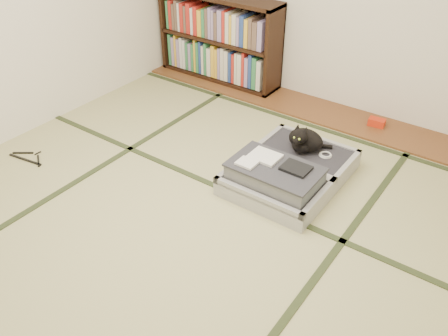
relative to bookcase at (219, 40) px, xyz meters
The scene contains 10 objects.
floor 2.46m from the bookcase, 58.89° to the right, with size 4.50×4.50×0.00m, color tan.
wood_strip 1.33m from the bookcase, ahead, with size 4.00×0.50×0.02m, color brown.
red_item 1.90m from the bookcase, ahead, with size 0.15×0.09×0.07m, color red.
room_shell 2.62m from the bookcase, 58.89° to the right, with size 4.50×4.50×4.50m.
tatami_borders 2.06m from the bookcase, 51.59° to the right, with size 4.00×4.50×0.01m.
bookcase is the anchor object (origin of this frame).
suitcase 2.10m from the bookcase, 39.06° to the right, with size 0.76×1.01×0.30m.
cat 1.90m from the bookcase, 32.55° to the right, with size 0.34×0.34×0.27m.
cable_coil 2.05m from the bookcase, 29.00° to the right, with size 0.11×0.11×0.03m.
hanger 2.36m from the bookcase, 98.63° to the right, with size 0.37×0.19×0.01m.
Camera 1 is at (1.72, -1.97, 2.23)m, focal length 38.00 mm.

